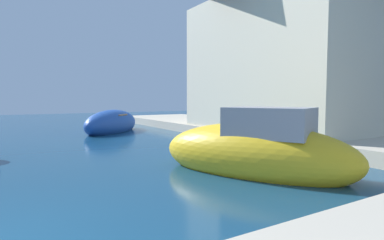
{
  "coord_description": "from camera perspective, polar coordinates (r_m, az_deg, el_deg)",
  "views": [
    {
      "loc": [
        0.8,
        -4.62,
        2.02
      ],
      "look_at": [
        9.15,
        9.03,
        0.92
      ],
      "focal_mm": 29.37,
      "sensor_mm": 36.0,
      "label": 1
    }
  ],
  "objects": [
    {
      "name": "moored_boat_0",
      "position": [
        19.73,
        -14.32,
        -0.68
      ],
      "size": [
        5.19,
        5.23,
        1.72
      ],
      "rotation": [
        0.0,
        0.0,
        0.79
      ],
      "color": "#1E479E",
      "rests_on": "ground"
    },
    {
      "name": "waterfront_building_main",
      "position": [
        16.72,
        16.18,
        11.78
      ],
      "size": [
        6.14,
        9.71,
        7.59
      ],
      "color": "beige",
      "rests_on": "quay_promenade"
    },
    {
      "name": "quay_promenade",
      "position": [
        5.79,
        7.95,
        -13.93
      ],
      "size": [
        44.0,
        32.0,
        0.5
      ],
      "color": "#BCB29E",
      "rests_on": "ground"
    },
    {
      "name": "quayside_tree",
      "position": [
        18.46,
        7.14,
        7.49
      ],
      "size": [
        2.53,
        2.53,
        3.96
      ],
      "color": "brown",
      "rests_on": "quay_promenade"
    },
    {
      "name": "moored_boat_3",
      "position": [
        8.69,
        11.33,
        -5.65
      ],
      "size": [
        4.13,
        5.84,
        2.19
      ],
      "rotation": [
        0.0,
        0.0,
        2.01
      ],
      "color": "gold",
      "rests_on": "ground"
    }
  ]
}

